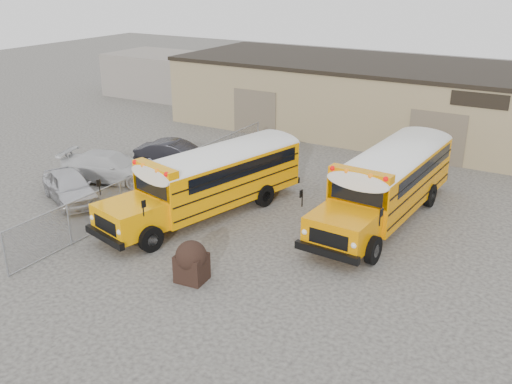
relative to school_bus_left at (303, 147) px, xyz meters
The scene contains 10 objects.
ground 9.11m from the school_bus_left, 80.75° to the right, with size 120.00×120.00×0.00m, color #353331.
warehouse 11.28m from the school_bus_left, 82.68° to the left, with size 30.20×10.20×4.67m.
chainlink_fence 7.45m from the school_bus_left, 128.08° to the right, with size 0.07×18.07×1.81m.
distant_building_left 24.42m from the school_bus_left, 147.35° to the left, with size 8.00×6.00×3.60m, color gray.
school_bus_left is the anchor object (origin of this frame).
school_bus_right 7.10m from the school_bus_left, 34.27° to the left, with size 3.58×10.95×3.16m.
tarp_bundle 11.73m from the school_bus_left, 83.38° to the right, with size 1.13×1.13×1.54m.
car_silver 11.84m from the school_bus_left, 133.67° to the right, with size 1.78×4.41×1.50m, color silver.
car_white 10.12m from the school_bus_left, 147.42° to the right, with size 2.16×5.32×1.54m, color silver.
car_dark 7.15m from the school_bus_left, 163.48° to the right, with size 1.62×4.65×1.53m, color black.
Camera 1 is at (11.01, -17.07, 10.49)m, focal length 40.00 mm.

